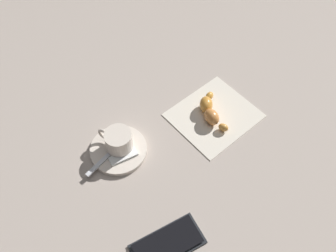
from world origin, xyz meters
name	(u,v)px	position (x,y,z in m)	size (l,w,h in m)	color
ground_plane	(170,128)	(0.00, 0.00, 0.00)	(1.80, 1.80, 0.00)	#AA9B8F
saucer	(119,150)	(0.13, -0.01, 0.01)	(0.12, 0.12, 0.01)	beige
espresso_cup	(118,141)	(0.12, -0.01, 0.04)	(0.06, 0.08, 0.05)	beige
teaspoon	(115,148)	(0.13, -0.01, 0.01)	(0.12, 0.05, 0.01)	silver
sugar_packet	(123,156)	(0.13, 0.02, 0.01)	(0.06, 0.02, 0.01)	white
napkin	(214,115)	(-0.11, 0.02, 0.00)	(0.18, 0.16, 0.00)	silver
croissant	(210,111)	(-0.10, 0.02, 0.02)	(0.07, 0.12, 0.03)	gold
cell_phone	(168,244)	(0.15, 0.22, 0.00)	(0.14, 0.07, 0.01)	black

